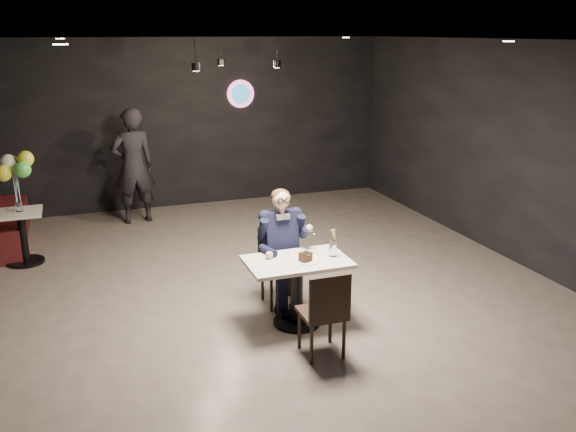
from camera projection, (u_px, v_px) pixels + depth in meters
name	position (u px, v px, depth m)	size (l,w,h in m)	color
floor	(279.00, 297.00, 7.40)	(9.00, 9.00, 0.00)	slate
wall_sign	(241.00, 94.00, 11.10)	(0.50, 0.06, 0.50)	pink
pendant_lights	(231.00, 48.00, 8.36)	(1.40, 1.20, 0.36)	black
main_table	(297.00, 292.00, 6.63)	(1.10, 0.70, 0.75)	white
chair_far	(281.00, 267.00, 7.10)	(0.42, 0.46, 0.92)	black
chair_near	(322.00, 311.00, 5.99)	(0.42, 0.46, 0.92)	black
seated_man	(280.00, 246.00, 7.03)	(0.60, 0.80, 1.44)	black
dessert_plate	(309.00, 262.00, 6.45)	(0.21, 0.21, 0.01)	white
cake_slice	(305.00, 257.00, 6.45)	(0.12, 0.10, 0.08)	black
mint_leaf	(307.00, 255.00, 6.41)	(0.06, 0.04, 0.01)	#2C8838
sundae_glass	(333.00, 248.00, 6.60)	(0.08, 0.08, 0.18)	silver
wafer_cone	(334.00, 235.00, 6.56)	(0.06, 0.06, 0.13)	tan
booth_bench	(4.00, 210.00, 9.14)	(0.53, 2.11, 1.06)	#410E14
side_table	(23.00, 239.00, 8.39)	(0.56, 0.56, 0.71)	white
balloon_vase	(19.00, 206.00, 8.25)	(0.09, 0.09, 0.14)	silver
balloon_bunch	(15.00, 177.00, 8.13)	(0.40, 0.40, 0.66)	yellow
passerby	(133.00, 166.00, 10.06)	(0.70, 0.46, 1.92)	black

